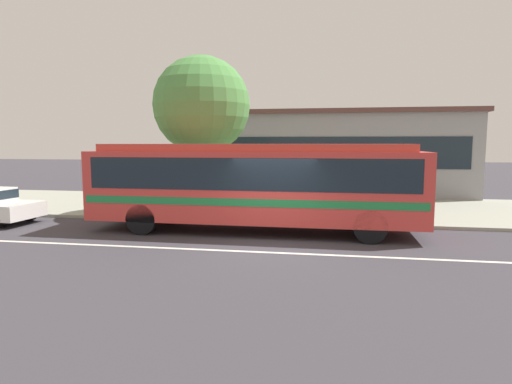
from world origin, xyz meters
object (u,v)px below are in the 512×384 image
(pedestrian_waiting_near_sign, at_px, (254,189))
(pedestrian_standing_by_tree, at_px, (391,196))
(transit_bus, at_px, (254,181))
(bus_stop_sign, at_px, (384,178))
(pedestrian_walking_along_curb, at_px, (294,194))
(street_tree_near_stop, at_px, (202,106))

(pedestrian_waiting_near_sign, height_order, pedestrian_standing_by_tree, pedestrian_waiting_near_sign)
(transit_bus, height_order, pedestrian_waiting_near_sign, transit_bus)
(transit_bus, distance_m, bus_stop_sign, 4.77)
(pedestrian_walking_along_curb, distance_m, bus_stop_sign, 3.26)
(bus_stop_sign, height_order, street_tree_near_stop, street_tree_near_stop)
(pedestrian_walking_along_curb, bearing_deg, pedestrian_standing_by_tree, 4.26)
(pedestrian_waiting_near_sign, height_order, pedestrian_walking_along_curb, pedestrian_waiting_near_sign)
(transit_bus, relative_size, pedestrian_waiting_near_sign, 6.54)
(pedestrian_walking_along_curb, height_order, bus_stop_sign, bus_stop_sign)
(pedestrian_waiting_near_sign, relative_size, pedestrian_standing_by_tree, 1.04)
(transit_bus, bearing_deg, pedestrian_walking_along_curb, 58.10)
(pedestrian_waiting_near_sign, bearing_deg, pedestrian_standing_by_tree, -11.46)
(pedestrian_waiting_near_sign, bearing_deg, street_tree_near_stop, 174.67)
(pedestrian_waiting_near_sign, relative_size, street_tree_near_stop, 0.26)
(pedestrian_standing_by_tree, distance_m, bus_stop_sign, 0.74)
(transit_bus, xyz_separation_m, pedestrian_waiting_near_sign, (-0.57, 3.20, -0.61))
(street_tree_near_stop, bearing_deg, pedestrian_walking_along_curb, -21.02)
(pedestrian_waiting_near_sign, distance_m, pedestrian_standing_by_tree, 5.33)
(transit_bus, bearing_deg, pedestrian_standing_by_tree, 24.68)
(transit_bus, distance_m, pedestrian_standing_by_tree, 5.16)
(bus_stop_sign, relative_size, street_tree_near_stop, 0.38)
(pedestrian_waiting_near_sign, xyz_separation_m, pedestrian_standing_by_tree, (5.22, -1.06, -0.04))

